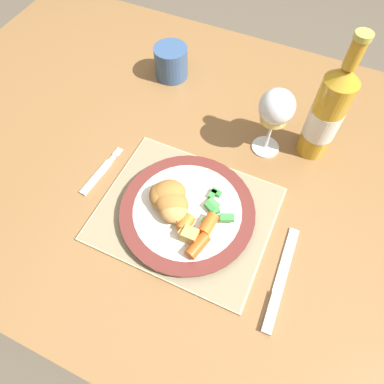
% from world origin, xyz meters
% --- Properties ---
extents(ground_plane, '(6.00, 6.00, 0.00)m').
position_xyz_m(ground_plane, '(0.00, 0.00, 0.00)').
color(ground_plane, brown).
extents(dining_table, '(1.45, 0.92, 0.74)m').
position_xyz_m(dining_table, '(0.00, 0.00, 0.66)').
color(dining_table, olive).
rests_on(dining_table, ground).
extents(placemat, '(0.33, 0.27, 0.01)m').
position_xyz_m(placemat, '(0.02, -0.13, 0.74)').
color(placemat, '#CCB789').
rests_on(placemat, dining_table).
extents(dinner_plate, '(0.26, 0.26, 0.02)m').
position_xyz_m(dinner_plate, '(0.02, -0.14, 0.76)').
color(dinner_plate, silver).
rests_on(dinner_plate, placemat).
extents(breaded_croquettes, '(0.10, 0.11, 0.04)m').
position_xyz_m(breaded_croquettes, '(-0.01, -0.14, 0.79)').
color(breaded_croquettes, '#A87033').
rests_on(breaded_croquettes, dinner_plate).
extents(green_beans_pile, '(0.07, 0.09, 0.02)m').
position_xyz_m(green_beans_pile, '(0.07, -0.11, 0.77)').
color(green_beans_pile, green).
rests_on(green_beans_pile, dinner_plate).
extents(glazed_carrots, '(0.07, 0.09, 0.02)m').
position_xyz_m(glazed_carrots, '(0.06, -0.17, 0.78)').
color(glazed_carrots, orange).
rests_on(glazed_carrots, dinner_plate).
extents(fork, '(0.03, 0.13, 0.01)m').
position_xyz_m(fork, '(-0.19, -0.12, 0.74)').
color(fork, silver).
rests_on(fork, dining_table).
extents(table_knife, '(0.02, 0.20, 0.01)m').
position_xyz_m(table_knife, '(0.23, -0.20, 0.74)').
color(table_knife, silver).
rests_on(table_knife, dining_table).
extents(wine_glass, '(0.07, 0.07, 0.16)m').
position_xyz_m(wine_glass, '(0.11, 0.09, 0.86)').
color(wine_glass, silver).
rests_on(wine_glass, dining_table).
extents(bottle, '(0.07, 0.07, 0.28)m').
position_xyz_m(bottle, '(0.20, 0.13, 0.85)').
color(bottle, gold).
rests_on(bottle, dining_table).
extents(roast_potatoes, '(0.07, 0.05, 0.03)m').
position_xyz_m(roast_potatoes, '(0.04, -0.18, 0.78)').
color(roast_potatoes, '#DBB256').
rests_on(roast_potatoes, dinner_plate).
extents(drinking_cup, '(0.08, 0.08, 0.08)m').
position_xyz_m(drinking_cup, '(-0.19, 0.22, 0.78)').
color(drinking_cup, '#385684').
rests_on(drinking_cup, dining_table).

